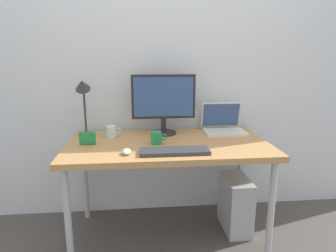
# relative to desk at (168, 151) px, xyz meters

# --- Properties ---
(ground_plane) EXTENTS (6.00, 6.00, 0.00)m
(ground_plane) POSITION_rel_desk_xyz_m (0.00, 0.00, -0.67)
(ground_plane) COLOR #4C4742
(back_wall) EXTENTS (4.40, 0.04, 2.60)m
(back_wall) POSITION_rel_desk_xyz_m (0.00, 0.44, 0.63)
(back_wall) COLOR silver
(back_wall) RESTS_ON ground_plane
(desk) EXTENTS (1.42, 0.75, 0.73)m
(desk) POSITION_rel_desk_xyz_m (0.00, 0.00, 0.00)
(desk) COLOR #B7844C
(desk) RESTS_ON ground_plane
(monitor) EXTENTS (0.49, 0.20, 0.46)m
(monitor) POSITION_rel_desk_xyz_m (-0.01, 0.24, 0.32)
(monitor) COLOR #232328
(monitor) RESTS_ON desk
(laptop) EXTENTS (0.32, 0.26, 0.23)m
(laptop) POSITION_rel_desk_xyz_m (0.47, 0.26, 0.12)
(laptop) COLOR silver
(laptop) RESTS_ON desk
(desk_lamp) EXTENTS (0.11, 0.16, 0.45)m
(desk_lamp) POSITION_rel_desk_xyz_m (-0.61, 0.24, 0.38)
(desk_lamp) COLOR #333338
(desk_lamp) RESTS_ON desk
(keyboard) EXTENTS (0.44, 0.14, 0.02)m
(keyboard) POSITION_rel_desk_xyz_m (0.02, -0.24, 0.07)
(keyboard) COLOR #333338
(keyboard) RESTS_ON desk
(mouse) EXTENTS (0.06, 0.09, 0.03)m
(mouse) POSITION_rel_desk_xyz_m (-0.28, -0.23, 0.08)
(mouse) COLOR silver
(mouse) RESTS_ON desk
(coffee_mug) EXTENTS (0.11, 0.08, 0.09)m
(coffee_mug) POSITION_rel_desk_xyz_m (-0.08, -0.03, 0.10)
(coffee_mug) COLOR #268C4C
(coffee_mug) RESTS_ON desk
(glass_cup) EXTENTS (0.11, 0.08, 0.08)m
(glass_cup) POSITION_rel_desk_xyz_m (-0.41, 0.19, 0.10)
(glass_cup) COLOR silver
(glass_cup) RESTS_ON desk
(photo_frame) EXTENTS (0.11, 0.03, 0.09)m
(photo_frame) POSITION_rel_desk_xyz_m (-0.55, -0.00, 0.11)
(photo_frame) COLOR #268C4C
(photo_frame) RESTS_ON desk
(computer_tower) EXTENTS (0.18, 0.36, 0.42)m
(computer_tower) POSITION_rel_desk_xyz_m (0.53, 0.03, -0.46)
(computer_tower) COLOR #B2B2B7
(computer_tower) RESTS_ON ground_plane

